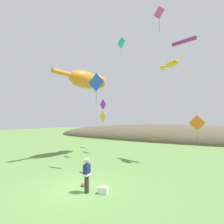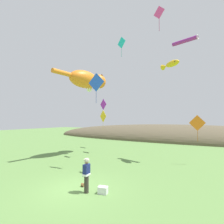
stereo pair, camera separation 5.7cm
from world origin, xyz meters
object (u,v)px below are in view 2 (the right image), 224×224
(kite_diamond_blue, at_px, (96,82))
(kite_diamond_violet, at_px, (103,104))
(picnic_cooler, at_px, (103,190))
(kite_diamond_teal, at_px, (121,43))
(festival_attendant, at_px, (86,174))
(kite_giant_cat, at_px, (88,80))
(kite_spool, at_px, (83,185))
(kite_fish_windsock, at_px, (171,64))
(kite_diamond_orange, at_px, (197,123))
(kite_diamond_gold, at_px, (103,116))
(kite_tube_streamer, at_px, (185,41))
(kite_diamond_pink, at_px, (159,13))

(kite_diamond_blue, bearing_deg, kite_diamond_violet, 118.97)
(picnic_cooler, xyz_separation_m, kite_diamond_teal, (-2.90, 8.11, 11.58))
(festival_attendant, height_order, kite_giant_cat, kite_giant_cat)
(kite_spool, relative_size, kite_fish_windsock, 0.10)
(kite_diamond_blue, bearing_deg, kite_diamond_orange, 37.38)
(kite_giant_cat, bearing_deg, kite_diamond_orange, 6.94)
(kite_giant_cat, bearing_deg, kite_diamond_blue, -45.62)
(kite_giant_cat, distance_m, kite_diamond_orange, 11.82)
(festival_attendant, relative_size, kite_diamond_gold, 0.76)
(kite_diamond_orange, xyz_separation_m, kite_diamond_gold, (-9.95, 0.58, 0.69))
(kite_spool, bearing_deg, kite_diamond_blue, 113.16)
(kite_spool, bearing_deg, kite_tube_streamer, 64.52)
(festival_attendant, distance_m, kite_fish_windsock, 12.50)
(kite_spool, height_order, kite_giant_cat, kite_giant_cat)
(kite_giant_cat, relative_size, kite_tube_streamer, 3.00)
(picnic_cooler, bearing_deg, kite_tube_streamer, 72.70)
(kite_diamond_blue, bearing_deg, kite_fish_windsock, 47.68)
(kite_giant_cat, relative_size, kite_diamond_teal, 3.36)
(kite_fish_windsock, relative_size, kite_diamond_gold, 0.86)
(kite_diamond_teal, bearing_deg, kite_diamond_violet, 138.70)
(kite_giant_cat, distance_m, kite_tube_streamer, 10.52)
(kite_diamond_blue, bearing_deg, kite_diamond_pink, 11.04)
(kite_giant_cat, relative_size, kite_diamond_orange, 3.19)
(kite_diamond_teal, height_order, kite_diamond_pink, kite_diamond_teal)
(kite_diamond_teal, xyz_separation_m, kite_diamond_gold, (-3.10, 1.39, -7.55))
(kite_tube_streamer, height_order, kite_diamond_orange, kite_tube_streamer)
(festival_attendant, bearing_deg, kite_tube_streamer, 69.07)
(kite_giant_cat, distance_m, kite_diamond_gold, 4.47)
(kite_diamond_teal, bearing_deg, kite_diamond_orange, 6.76)
(kite_spool, relative_size, kite_diamond_teal, 0.10)
(picnic_cooler, distance_m, kite_fish_windsock, 12.64)
(kite_diamond_gold, bearing_deg, festival_attendant, -62.19)
(kite_fish_windsock, relative_size, kite_diamond_violet, 0.84)
(kite_diamond_violet, bearing_deg, kite_spool, -62.60)
(festival_attendant, relative_size, kite_diamond_teal, 0.83)
(kite_fish_windsock, bearing_deg, kite_diamond_pink, -89.31)
(kite_diamond_teal, relative_size, kite_diamond_gold, 0.91)
(kite_fish_windsock, relative_size, kite_diamond_pink, 1.08)
(festival_attendant, xyz_separation_m, kite_diamond_blue, (-2.15, 3.98, 5.83))
(kite_spool, xyz_separation_m, kite_tube_streamer, (4.51, 9.46, 11.15))
(kite_diamond_violet, bearing_deg, picnic_cooler, -57.84)
(kite_tube_streamer, bearing_deg, kite_diamond_pink, -102.75)
(kite_giant_cat, height_order, kite_diamond_violet, kite_giant_cat)
(kite_giant_cat, xyz_separation_m, kite_diamond_pink, (8.70, -3.02, 3.36))
(kite_diamond_violet, bearing_deg, kite_diamond_pink, -39.03)
(kite_diamond_orange, bearing_deg, festival_attendant, -117.22)
(kite_fish_windsock, bearing_deg, picnic_cooler, -101.52)
(kite_spool, height_order, kite_diamond_pink, kite_diamond_pink)
(kite_giant_cat, height_order, kite_fish_windsock, kite_fish_windsock)
(kite_spool, distance_m, kite_tube_streamer, 15.30)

